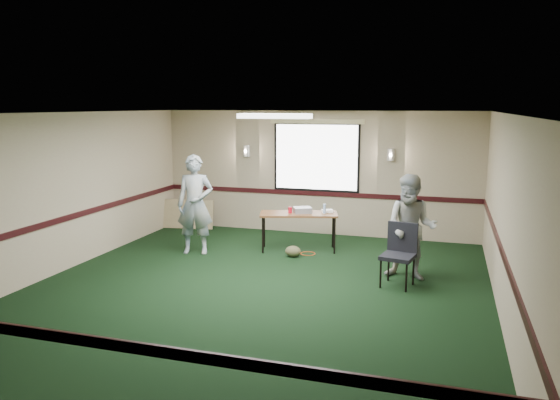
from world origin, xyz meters
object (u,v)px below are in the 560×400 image
(conference_chair, at_px, (400,249))
(person_left, at_px, (195,204))
(person_right, at_px, (411,227))
(folding_table, at_px, (299,216))
(projector, at_px, (302,210))

(conference_chair, distance_m, person_left, 4.00)
(conference_chair, distance_m, person_right, 0.47)
(folding_table, xyz_separation_m, conference_chair, (2.07, -1.54, -0.12))
(person_right, bearing_deg, folding_table, 159.18)
(projector, bearing_deg, person_right, -55.89)
(folding_table, bearing_deg, person_right, -43.60)
(conference_chair, bearing_deg, person_right, 79.58)
(person_right, bearing_deg, conference_chair, -104.49)
(projector, bearing_deg, person_left, 176.28)
(conference_chair, xyz_separation_m, person_right, (0.14, 0.35, 0.28))
(projector, relative_size, conference_chair, 0.34)
(folding_table, height_order, person_right, person_right)
(projector, distance_m, person_left, 2.07)
(folding_table, xyz_separation_m, person_left, (-1.84, -0.76, 0.26))
(projector, bearing_deg, folding_table, 178.44)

